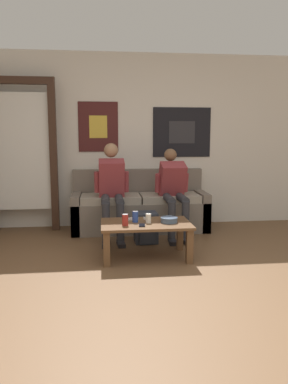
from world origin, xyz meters
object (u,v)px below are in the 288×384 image
at_px(backpack, 146,228).
at_px(drink_can_blue, 135,217).
at_px(person_seated_teen, 173,188).
at_px(couch, 140,209).
at_px(drink_can_red, 125,220).
at_px(person_seated_adult, 112,186).
at_px(pillar_candle, 148,218).
at_px(cell_phone, 142,225).
at_px(game_controller_near_left, 147,219).
at_px(game_controller_near_right, 132,219).
at_px(ceramic_bowl, 169,219).
at_px(coffee_table, 146,229).

relative_size(backpack, drink_can_blue, 3.13).
xyz_separation_m(person_seated_teen, drink_can_blue, (-0.60, -0.88, -0.18)).
relative_size(couch, backpack, 4.96).
bearing_deg(drink_can_red, person_seated_adult, 96.12).
bearing_deg(pillar_candle, drink_can_red, -160.80).
bearing_deg(cell_phone, couch, 85.16).
xyz_separation_m(pillar_candle, drink_can_blue, (-0.14, 0.06, 0.01)).
distance_m(game_controller_near_left, game_controller_near_right, 0.17).
distance_m(couch, backpack, 0.69).
bearing_deg(ceramic_bowl, person_seated_adult, 122.85).
relative_size(coffee_table, backpack, 2.56).
height_order(drink_can_red, cell_phone, drink_can_red).
height_order(backpack, ceramic_bowl, ceramic_bowl).
height_order(ceramic_bowl, game_controller_near_right, ceramic_bowl).
distance_m(coffee_table, drink_can_red, 0.29).
height_order(backpack, game_controller_near_left, game_controller_near_left).
relative_size(ceramic_bowl, drink_can_blue, 1.56).
bearing_deg(game_controller_near_left, drink_can_blue, -151.55).
height_order(person_seated_adult, drink_can_blue, person_seated_adult).
bearing_deg(person_seated_teen, pillar_candle, -116.18).
relative_size(coffee_table, person_seated_adult, 0.79).
distance_m(drink_can_red, cell_phone, 0.19).
bearing_deg(ceramic_bowl, couch, 98.70).
bearing_deg(person_seated_teen, coffee_table, -117.76).
relative_size(pillar_candle, game_controller_near_right, 0.79).
bearing_deg(drink_can_blue, person_seated_adult, 104.86).
xyz_separation_m(game_controller_near_left, game_controller_near_right, (-0.16, 0.05, 0.00)).
distance_m(person_seated_teen, pillar_candle, 1.07).
distance_m(couch, person_seated_teen, 0.65).
xyz_separation_m(person_seated_teen, pillar_candle, (-0.46, -0.94, -0.20)).
bearing_deg(person_seated_adult, drink_can_red, -83.88).
relative_size(ceramic_bowl, game_controller_near_right, 1.33).
bearing_deg(couch, game_controller_near_right, -100.24).
distance_m(coffee_table, person_seated_teen, 1.10).
bearing_deg(ceramic_bowl, backpack, 107.15).
xyz_separation_m(ceramic_bowl, drink_can_red, (-0.49, -0.09, 0.03)).
bearing_deg(pillar_candle, drink_can_blue, 157.61).
relative_size(coffee_table, game_controller_near_right, 6.81).
bearing_deg(game_controller_near_right, drink_can_red, -109.96).
relative_size(game_controller_near_left, game_controller_near_right, 1.02).
bearing_deg(drink_can_red, coffee_table, 23.83).
bearing_deg(game_controller_near_left, drink_can_red, -139.20).
bearing_deg(person_seated_teen, couch, 141.51).
relative_size(coffee_table, ceramic_bowl, 5.14).
height_order(pillar_candle, cell_phone, pillar_candle).
xyz_separation_m(person_seated_adult, ceramic_bowl, (0.60, -0.94, -0.25)).
bearing_deg(game_controller_near_right, cell_phone, -74.79).
height_order(couch, cell_phone, couch).
relative_size(game_controller_near_left, cell_phone, 1.04).
bearing_deg(person_seated_adult, drink_can_blue, -75.14).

